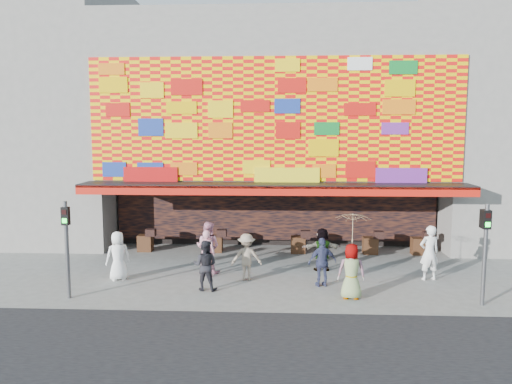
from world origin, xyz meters
TOP-DOWN VIEW (x-y plane):
  - ground at (0.00, 0.00)m, footprint 90.00×90.00m
  - shop_building at (0.00, 8.18)m, footprint 15.20×9.40m
  - neighbor_left at (-13.00, 8.00)m, footprint 11.00×8.00m
  - signal_left at (-6.20, -1.50)m, footprint 0.22×0.20m
  - signal_right at (6.20, -1.50)m, footprint 0.22×0.20m
  - ped_a at (-5.29, 0.44)m, footprint 0.98×0.89m
  - ped_b at (-2.32, 1.00)m, footprint 0.65×0.47m
  - ped_c at (-2.15, -0.51)m, footprint 0.86×0.71m
  - ped_d at (-0.89, 0.65)m, footprint 1.08×0.67m
  - ped_e at (1.64, 0.08)m, footprint 1.02×0.61m
  - ped_f at (1.79, 1.98)m, footprint 1.51×0.62m
  - ped_g at (2.42, -1.12)m, footprint 0.85×0.57m
  - ped_h at (5.35, 0.98)m, footprint 0.77×0.58m
  - ped_i at (-2.35, 1.51)m, footprint 1.07×0.94m
  - parasol at (2.42, -1.12)m, footprint 1.39×1.40m

SIDE VIEW (x-z plane):
  - ground at x=0.00m, z-range 0.00..0.00m
  - ped_f at x=1.79m, z-range 0.00..1.58m
  - ped_d at x=-0.89m, z-range 0.00..1.61m
  - ped_e at x=1.64m, z-range 0.00..1.62m
  - ped_c at x=-2.15m, z-range 0.00..1.63m
  - ped_b at x=-2.32m, z-range 0.00..1.66m
  - ped_a at x=-5.29m, z-range 0.00..1.69m
  - ped_g at x=2.42m, z-range 0.00..1.70m
  - ped_i at x=-2.35m, z-range 0.00..1.86m
  - ped_h at x=5.35m, z-range 0.00..1.90m
  - signal_left at x=-6.20m, z-range 0.36..3.36m
  - signal_right at x=6.20m, z-range 0.36..3.36m
  - parasol at x=2.42m, z-range 1.22..3.13m
  - shop_building at x=0.00m, z-range 0.23..10.23m
  - neighbor_left at x=-13.00m, z-range 0.00..12.00m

